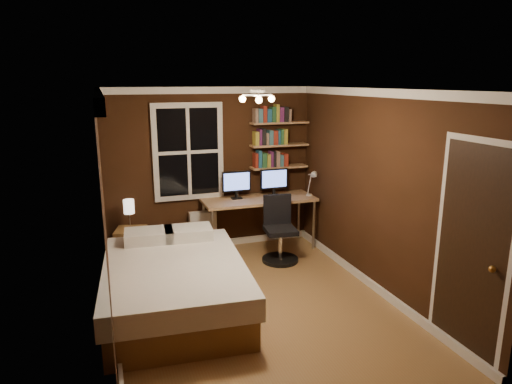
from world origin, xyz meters
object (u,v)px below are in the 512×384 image
object	(u,v)px
bed	(175,285)
radiator	(203,231)
nightstand	(132,246)
office_chair	(280,237)
monitor_left	(236,185)
monitor_right	(274,182)
bedside_lamp	(129,215)
desk	(259,202)
desk_lamp	(312,183)

from	to	relation	value
bed	radiator	size ratio (longest dim) A/B	3.65
nightstand	office_chair	xyz separation A→B (m)	(2.07, -0.59, 0.10)
monitor_left	nightstand	bearing A→B (deg)	-178.71
monitor_left	monitor_right	size ratio (longest dim) A/B	1.00
nightstand	monitor_right	bearing A→B (deg)	15.57
bedside_lamp	desk	size ratio (longest dim) A/B	0.25
desk_lamp	monitor_left	bearing A→B (deg)	167.31
bed	nightstand	distance (m)	1.65
bed	desk	distance (m)	2.25
bed	office_chair	world-z (taller)	office_chair
bed	monitor_left	size ratio (longest dim) A/B	5.03
nightstand	desk	size ratio (longest dim) A/B	0.30
monitor_left	monitor_right	world-z (taller)	same
monitor_right	desk_lamp	size ratio (longest dim) A/B	1.02
monitor_left	office_chair	world-z (taller)	monitor_left
office_chair	monitor_left	bearing A→B (deg)	133.00
desk_lamp	office_chair	xyz separation A→B (m)	(-0.68, -0.37, -0.68)
bed	monitor_left	bearing A→B (deg)	57.60
nightstand	bedside_lamp	distance (m)	0.48
office_chair	bedside_lamp	bearing A→B (deg)	170.46
nightstand	monitor_left	bearing A→B (deg)	15.92
desk_lamp	office_chair	world-z (taller)	desk_lamp
desk_lamp	bed	bearing A→B (deg)	-149.76
bed	monitor_right	size ratio (longest dim) A/B	5.03
desk	desk_lamp	size ratio (longest dim) A/B	3.95
monitor_right	monitor_left	bearing A→B (deg)	180.00
desk	office_chair	world-z (taller)	office_chair
nightstand	desk	world-z (taller)	desk
bed	monitor_left	distance (m)	2.17
bed	office_chair	size ratio (longest dim) A/B	2.35
monitor_left	office_chair	bearing A→B (deg)	-53.42
nightstand	monitor_left	world-z (taller)	monitor_left
monitor_right	desk_lamp	distance (m)	0.59
radiator	bedside_lamp	bearing A→B (deg)	-170.53
bed	nightstand	bearing A→B (deg)	107.59
bed	office_chair	distance (m)	1.97
bedside_lamp	office_chair	bearing A→B (deg)	-15.95
monitor_right	office_chair	world-z (taller)	monitor_right
radiator	desk_lamp	bearing A→B (deg)	-13.73
bed	monitor_left	xyz separation A→B (m)	(1.23, 1.64, 0.73)
bed	monitor_right	xyz separation A→B (m)	(1.84, 1.64, 0.73)
monitor_left	desk_lamp	size ratio (longest dim) A/B	1.02
monitor_right	nightstand	bearing A→B (deg)	-179.07
bed	desk	size ratio (longest dim) A/B	1.31
desk	radiator	bearing A→B (deg)	164.53
desk	monitor_left	distance (m)	0.44
nightstand	bedside_lamp	size ratio (longest dim) A/B	1.19
radiator	desk	distance (m)	0.99
desk	bedside_lamp	bearing A→B (deg)	178.50
monitor_right	office_chair	size ratio (longest dim) A/B	0.47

